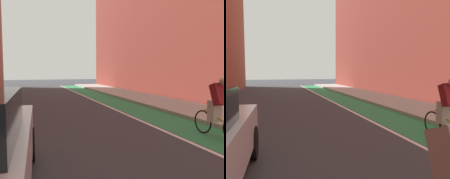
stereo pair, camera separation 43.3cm
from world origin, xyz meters
TOP-DOWN VIEW (x-y plane):
  - ground_plane at (0.00, 14.85)m, footprint 82.95×82.95m
  - bike_lane_paint at (2.94, 16.85)m, footprint 1.60×37.71m
  - lane_divider_stripe at (2.04, 16.85)m, footprint 0.12×37.71m
  - sidewalk_right at (5.07, 16.85)m, footprint 2.66×37.71m
  - cyclist_trailing at (2.94, 12.15)m, footprint 0.48×1.71m

SIDE VIEW (x-z plane):
  - ground_plane at x=0.00m, z-range 0.00..0.00m
  - bike_lane_paint at x=2.94m, z-range 0.00..0.00m
  - lane_divider_stripe at x=2.04m, z-range 0.00..0.00m
  - sidewalk_right at x=5.07m, z-range 0.00..0.14m
  - cyclist_trailing at x=2.94m, z-range 0.00..1.61m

